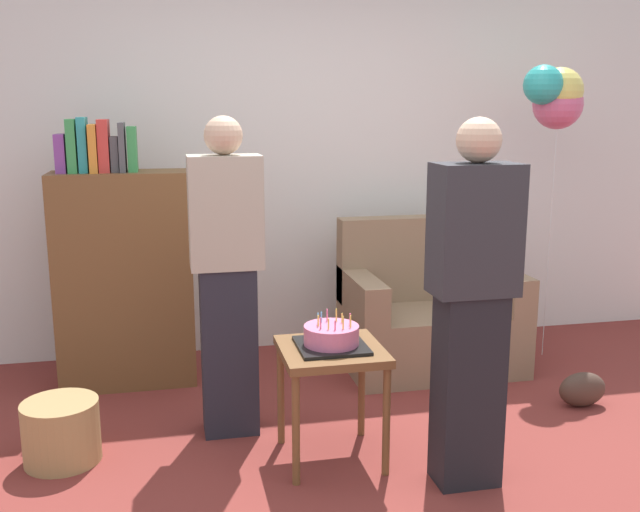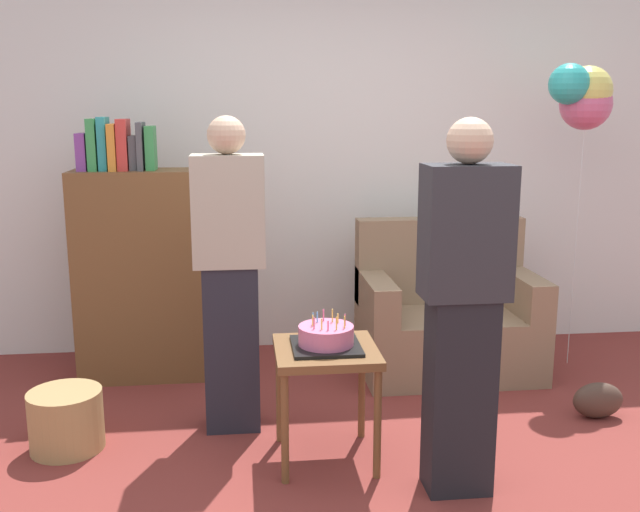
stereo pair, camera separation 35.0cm
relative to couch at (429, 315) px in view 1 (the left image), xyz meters
The scene contains 11 objects.
ground_plane 1.60m from the couch, 117.07° to the right, with size 8.00×8.00×0.00m, color maroon.
wall_back 1.40m from the couch, 137.44° to the left, with size 6.00×0.10×2.70m, color silver.
couch is the anchor object (origin of this frame).
bookshelf 1.95m from the couch, behind, with size 0.80×0.36×1.61m.
side_table 1.45m from the couch, 129.42° to the right, with size 0.48×0.48×0.56m.
birthday_cake 1.47m from the couch, 129.42° to the right, with size 0.32×0.32×0.17m.
person_blowing_candles 1.61m from the couch, 152.54° to the right, with size 0.36×0.22×1.63m.
person_holding_cake 1.58m from the couch, 104.34° to the right, with size 0.36×0.22×1.63m.
wicker_basket 2.36m from the couch, 158.30° to the right, with size 0.36×0.36×0.30m, color #A88451.
handbag 1.06m from the couch, 52.97° to the right, with size 0.28×0.14×0.20m, color #473328.
balloon_bunch 1.62m from the couch, ahead, with size 0.45×0.38×1.93m.
Camera 1 is at (-0.93, -2.82, 1.66)m, focal length 39.99 mm.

